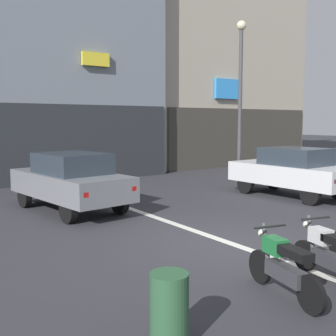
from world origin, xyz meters
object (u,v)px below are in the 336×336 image
Objects in this scene: car_blue_down_street at (63,155)px; trash_bin at (169,310)px; street_lamp at (240,86)px; motorcycle_green_row_leftmost at (283,266)px; car_grey_crossing_near at (71,180)px; motorcycle_white_row_left_mid at (329,254)px; car_white_parked_kerbside at (292,170)px.

car_blue_down_street is 16.79m from trash_bin.
trash_bin is at bearing -137.88° from street_lamp.
car_grey_crossing_near is at bearing 92.44° from motorcycle_green_row_leftmost.
street_lamp is 3.79× the size of motorcycle_white_row_left_mid.
car_blue_down_street reaches higher than motorcycle_white_row_left_mid.
street_lamp reaches higher than car_grey_crossing_near.
street_lamp reaches higher than trash_bin.
car_grey_crossing_near is at bearing -175.88° from street_lamp.
car_grey_crossing_near is 1.03× the size of car_white_parked_kerbside.
trash_bin is (-1.80, -7.43, -0.46)m from car_grey_crossing_near.
street_lamp is 7.32× the size of trash_bin.
street_lamp reaches higher than car_white_parked_kerbside.
car_blue_down_street is 0.68× the size of street_lamp.
car_white_parked_kerbside is 8.44m from motorcycle_green_row_leftmost.
motorcycle_white_row_left_mid is at bearing -2.83° from motorcycle_green_row_leftmost.
car_grey_crossing_near is 7.58m from street_lamp.
motorcycle_white_row_left_mid is at bearing -96.07° from car_blue_down_street.
car_grey_crossing_near is 0.69× the size of street_lamp.
car_grey_crossing_near is at bearing 163.65° from car_white_parked_kerbside.
motorcycle_white_row_left_mid is 3.12m from trash_bin.
street_lamp reaches higher than motorcycle_green_row_leftmost.
car_white_parked_kerbside is 0.67× the size of street_lamp.
car_blue_down_street is 16.13m from motorcycle_green_row_leftmost.
motorcycle_green_row_leftmost is 1.94× the size of trash_bin.
car_white_parked_kerbside is 3.89m from street_lamp.
car_white_parked_kerbside is at bearing -69.84° from car_blue_down_street.
trash_bin is (-3.12, -0.13, -0.03)m from motorcycle_white_row_left_mid.
car_blue_down_street is at bearing 110.16° from car_white_parked_kerbside.
motorcycle_white_row_left_mid is 1.93× the size of trash_bin.
motorcycle_white_row_left_mid is (-5.65, -7.80, -3.37)m from street_lamp.
motorcycle_white_row_left_mid is (-5.62, -5.26, -0.43)m from car_white_parked_kerbside.
car_white_parked_kerbside is 2.54× the size of motorcycle_white_row_left_mid.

